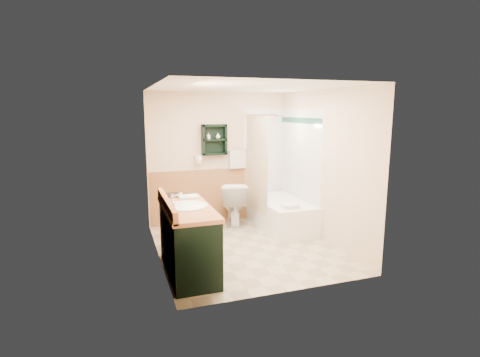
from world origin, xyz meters
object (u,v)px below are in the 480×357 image
at_px(wall_shelf, 214,140).
at_px(vanity, 188,240).
at_px(hair_dryer, 198,159).
at_px(vanity_book, 167,188).
at_px(soap_bottle_a, 208,138).
at_px(soap_bottle_b, 218,137).
at_px(bathtub, 281,214).
at_px(toilet, 233,204).

xyz_separation_m(wall_shelf, vanity, (-0.89, -1.99, -1.11)).
bearing_deg(hair_dryer, vanity_book, -119.00).
height_order(hair_dryer, soap_bottle_a, soap_bottle_a).
bearing_deg(soap_bottle_b, bathtub, -36.19).
height_order(hair_dryer, vanity, hair_dryer).
bearing_deg(wall_shelf, toilet, -44.83).
bearing_deg(bathtub, vanity_book, -162.90).
bearing_deg(vanity, toilet, 55.95).
distance_m(wall_shelf, toilet, 1.21).
height_order(vanity, toilet, vanity).
distance_m(hair_dryer, toilet, 1.03).
height_order(wall_shelf, soap_bottle_a, wall_shelf).
relative_size(toilet, soap_bottle_a, 7.13).
distance_m(toilet, soap_bottle_b, 1.25).
relative_size(wall_shelf, hair_dryer, 2.29).
bearing_deg(toilet, soap_bottle_a, -21.48).
xyz_separation_m(soap_bottle_a, soap_bottle_b, (0.18, 0.00, 0.01)).
relative_size(hair_dryer, soap_bottle_b, 2.29).
distance_m(toilet, soap_bottle_a, 1.28).
bearing_deg(toilet, hair_dryer, -14.02).
relative_size(bathtub, soap_bottle_b, 14.34).
bearing_deg(soap_bottle_b, vanity_book, -130.08).
height_order(bathtub, soap_bottle_b, soap_bottle_b).
relative_size(vanity_book, soap_bottle_b, 2.38).
height_order(wall_shelf, toilet, wall_shelf).
distance_m(soap_bottle_a, soap_bottle_b, 0.18).
bearing_deg(soap_bottle_b, toilet, -52.59).
height_order(vanity_book, soap_bottle_b, soap_bottle_b).
xyz_separation_m(wall_shelf, hair_dryer, (-0.30, 0.02, -0.35)).
distance_m(hair_dryer, bathtub, 1.78).
bearing_deg(vanity_book, wall_shelf, 42.88).
distance_m(wall_shelf, bathtub, 1.80).
bearing_deg(wall_shelf, hair_dryer, 175.24).
distance_m(bathtub, vanity_book, 2.31).
bearing_deg(hair_dryer, bathtub, -28.84).
distance_m(bathtub, soap_bottle_a, 1.89).
relative_size(vanity, soap_bottle_a, 12.11).
bearing_deg(hair_dryer, vanity, -106.42).
bearing_deg(soap_bottle_a, toilet, -34.73).
xyz_separation_m(vanity, toilet, (1.17, 1.73, -0.04)).
height_order(toilet, vanity_book, vanity_book).
relative_size(hair_dryer, bathtub, 0.16).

